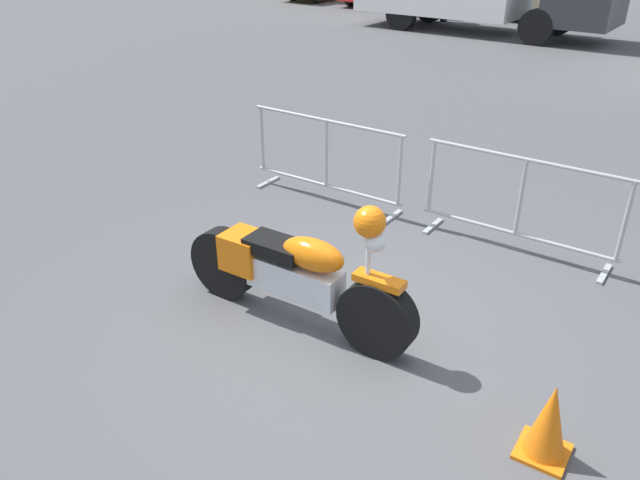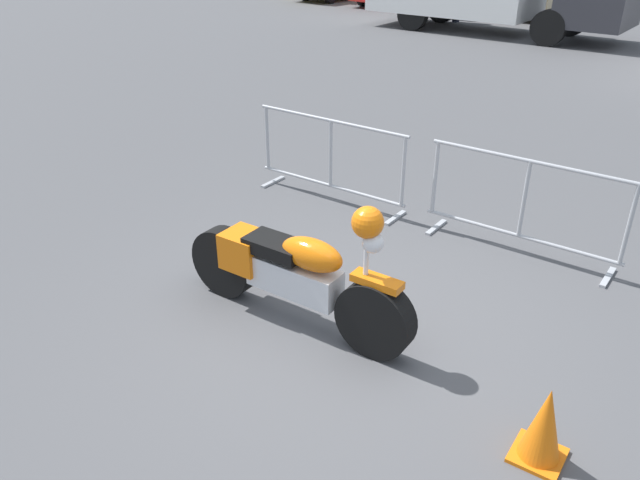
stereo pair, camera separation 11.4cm
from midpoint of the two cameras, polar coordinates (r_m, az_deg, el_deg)
ground_plane at (r=5.56m, az=1.61°, el=-8.47°), size 120.00×120.00×0.00m
motorcycle at (r=5.45m, az=-2.92°, el=-3.01°), size 2.33×0.34×1.32m
crowd_barrier_near at (r=7.84m, az=0.16°, el=7.39°), size 2.16×0.49×1.07m
crowd_barrier_far at (r=6.91m, az=17.34°, el=3.18°), size 2.16×0.49×1.07m
traffic_cone at (r=4.56m, az=19.52°, el=-15.38°), size 0.34×0.34×0.59m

